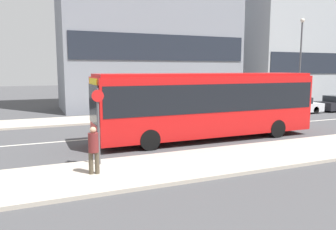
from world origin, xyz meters
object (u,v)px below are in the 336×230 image
bus_stop_sign (98,121)px  street_lamp (301,55)px  city_bus (207,102)px  pedestrian_near_stop (94,147)px  parked_car_0 (295,106)px

bus_stop_sign → street_lamp: size_ratio=0.36×
city_bus → pedestrian_near_stop: (-6.58, -3.96, -0.92)m
bus_stop_sign → parked_car_0: bearing=26.1°
parked_car_0 → bus_stop_sign: (-17.69, -8.66, 1.14)m
parked_car_0 → street_lamp: 4.95m
parked_car_0 → pedestrian_near_stop: bearing=-151.8°
bus_stop_sign → street_lamp: 22.46m
bus_stop_sign → street_lamp: bearing=27.8°
city_bus → parked_car_0: (11.49, 5.73, -1.33)m
city_bus → bus_stop_sign: city_bus is taller
parked_car_0 → pedestrian_near_stop: size_ratio=2.91×
city_bus → bus_stop_sign: size_ratio=4.15×
pedestrian_near_stop → street_lamp: (20.07, 11.40, 3.79)m
city_bus → parked_car_0: 12.91m
city_bus → pedestrian_near_stop: bearing=-145.3°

